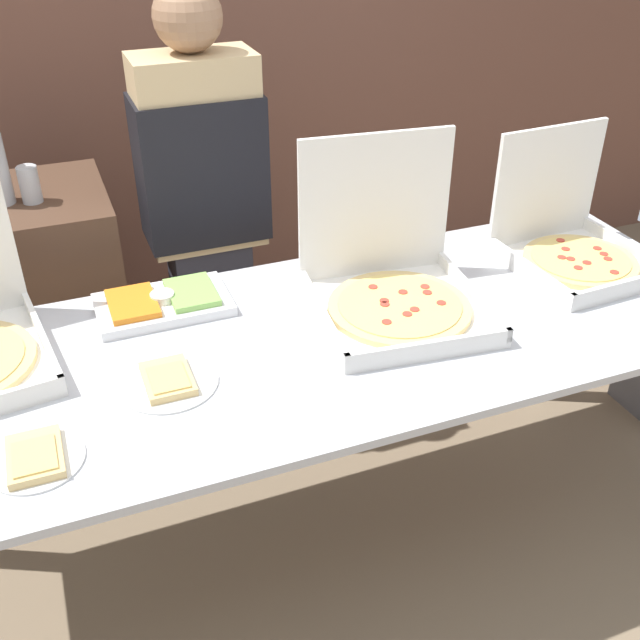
# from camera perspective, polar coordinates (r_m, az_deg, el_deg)

# --- Properties ---
(ground_plane) EXTENTS (16.00, 16.00, 0.00)m
(ground_plane) POSITION_cam_1_polar(r_m,az_deg,el_deg) (2.68, 0.00, -16.58)
(ground_plane) COLOR #847056
(brick_wall_behind) EXTENTS (10.00, 0.06, 2.80)m
(brick_wall_behind) POSITION_cam_1_polar(r_m,az_deg,el_deg) (3.46, -11.13, 21.41)
(brick_wall_behind) COLOR brown
(brick_wall_behind) RESTS_ON ground_plane
(buffet_table) EXTENTS (2.50, 0.92, 0.86)m
(buffet_table) POSITION_cam_1_polar(r_m,az_deg,el_deg) (2.16, 0.00, -3.05)
(buffet_table) COLOR silver
(buffet_table) RESTS_ON ground_plane
(pizza_box_near_right) EXTENTS (0.53, 0.54, 0.47)m
(pizza_box_near_right) POSITION_cam_1_polar(r_m,az_deg,el_deg) (2.22, 5.59, 2.95)
(pizza_box_near_right) COLOR white
(pizza_box_near_right) RESTS_ON buffet_table
(pizza_box_far_left) EXTENTS (0.44, 0.45, 0.41)m
(pizza_box_far_left) POSITION_cam_1_polar(r_m,az_deg,el_deg) (2.59, 18.63, 5.65)
(pizza_box_far_left) COLOR white
(pizza_box_far_left) RESTS_ON buffet_table
(paper_plate_front_right) EXTENTS (0.26, 0.26, 0.03)m
(paper_plate_front_right) POSITION_cam_1_polar(r_m,az_deg,el_deg) (1.96, -11.51, -4.54)
(paper_plate_front_right) COLOR white
(paper_plate_front_right) RESTS_ON buffet_table
(paper_plate_front_center) EXTENTS (0.22, 0.22, 0.03)m
(paper_plate_front_center) POSITION_cam_1_polar(r_m,az_deg,el_deg) (1.81, -20.87, -9.80)
(paper_plate_front_center) COLOR white
(paper_plate_front_center) RESTS_ON buffet_table
(veggie_tray) EXTENTS (0.39, 0.24, 0.05)m
(veggie_tray) POSITION_cam_1_polar(r_m,az_deg,el_deg) (2.27, -11.87, 1.30)
(veggie_tray) COLOR white
(veggie_tray) RESTS_ON buffet_table
(sideboard_podium) EXTENTS (0.69, 0.56, 1.03)m
(sideboard_podium) POSITION_cam_1_polar(r_m,az_deg,el_deg) (2.98, -21.19, -0.55)
(sideboard_podium) COLOR #4C3323
(sideboard_podium) RESTS_ON ground_plane
(soda_can_silver) EXTENTS (0.07, 0.07, 0.12)m
(soda_can_silver) POSITION_cam_1_polar(r_m,az_deg,el_deg) (2.67, -21.25, 9.61)
(soda_can_silver) COLOR silver
(soda_can_silver) RESTS_ON sideboard_podium
(person_server_vest) EXTENTS (0.42, 0.24, 1.69)m
(person_server_vest) POSITION_cam_1_polar(r_m,az_deg,el_deg) (2.71, -8.81, 8.65)
(person_server_vest) COLOR #2D2D38
(person_server_vest) RESTS_ON ground_plane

